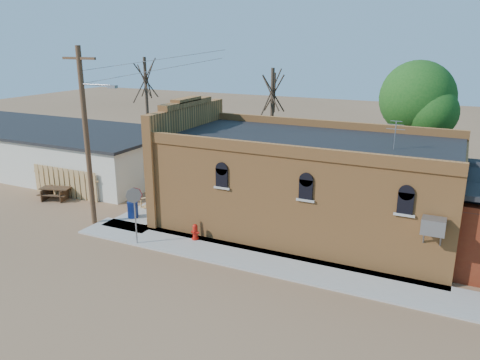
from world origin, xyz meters
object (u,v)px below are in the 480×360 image
at_px(trash_barrel, 133,209).
at_px(utility_pole, 87,134).
at_px(stop_sign, 134,201).
at_px(brick_bar, 301,183).
at_px(picnic_table, 56,192).
at_px(fire_hydrant, 195,232).

bearing_deg(trash_barrel, utility_pole, -133.59).
bearing_deg(stop_sign, utility_pole, 138.56).
height_order(brick_bar, picnic_table, brick_bar).
xyz_separation_m(utility_pole, fire_hydrant, (5.89, 0.35, -4.31)).
bearing_deg(brick_bar, trash_barrel, -161.22).
distance_m(fire_hydrant, stop_sign, 3.23).
height_order(utility_pole, picnic_table, utility_pole).
height_order(fire_hydrant, trash_barrel, trash_barrel).
relative_size(brick_bar, picnic_table, 7.92).
height_order(brick_bar, stop_sign, brick_bar).
bearing_deg(picnic_table, fire_hydrant, -26.16).
relative_size(utility_pole, picnic_table, 4.35).
xyz_separation_m(brick_bar, fire_hydrant, (-3.90, -3.94, -1.88)).
distance_m(brick_bar, utility_pole, 10.96).
bearing_deg(trash_barrel, picnic_table, 174.73).
bearing_deg(utility_pole, brick_bar, 23.69).
bearing_deg(fire_hydrant, trash_barrel, 142.00).
distance_m(utility_pole, picnic_table, 6.77).
height_order(utility_pole, fire_hydrant, utility_pole).
xyz_separation_m(utility_pole, stop_sign, (3.64, -1.20, -2.60)).
xyz_separation_m(stop_sign, picnic_table, (-8.48, 3.20, -1.70)).
xyz_separation_m(fire_hydrant, picnic_table, (-10.73, 1.65, 0.02)).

